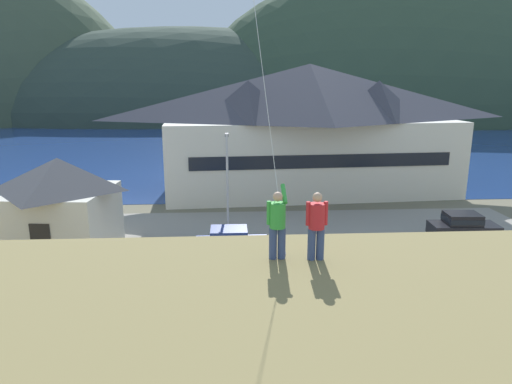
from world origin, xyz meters
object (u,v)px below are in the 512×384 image
at_px(person_companion, 317,224).
at_px(moored_boat_outer_mooring, 255,162).
at_px(moored_boat_inner_slip, 196,164).
at_px(parked_car_front_row_end, 463,226).
at_px(parked_car_mid_row_far, 290,280).
at_px(parking_light_pole, 227,175).
at_px(harbor_lodge, 309,125).
at_px(person_kite_flyer, 277,223).
at_px(parked_car_front_row_silver, 433,265).
at_px(moored_boat_wharfside, 197,166).
at_px(wharf_dock, 226,165).
at_px(storage_shed_near_lot, 62,206).
at_px(parked_car_back_row_right, 231,243).

bearing_deg(person_companion, moored_boat_outer_mooring, 88.79).
relative_size(moored_boat_inner_slip, parked_car_front_row_end, 1.54).
xyz_separation_m(parked_car_mid_row_far, parking_light_pole, (-2.91, 10.46, 2.89)).
xyz_separation_m(harbor_lodge, person_kite_flyer, (-6.14, -31.03, 0.51)).
height_order(parked_car_front_row_silver, parking_light_pole, parking_light_pole).
xyz_separation_m(parked_car_front_row_end, parking_light_pole, (-15.09, 2.97, 2.89)).
bearing_deg(person_companion, parking_light_pole, 96.86).
bearing_deg(parked_car_front_row_silver, moored_boat_wharfside, 114.69).
height_order(parking_light_pole, person_companion, person_companion).
bearing_deg(wharf_dock, person_companion, -86.48).
height_order(wharf_dock, person_kite_flyer, person_kite_flyer).
distance_m(wharf_dock, parked_car_front_row_silver, 34.48).
height_order(moored_boat_wharfside, moored_boat_inner_slip, same).
relative_size(moored_boat_inner_slip, person_companion, 3.81).
bearing_deg(moored_boat_wharfside, moored_boat_outer_mooring, 18.89).
relative_size(wharf_dock, parking_light_pole, 1.60).
distance_m(storage_shed_near_lot, person_kite_flyer, 19.30).
height_order(moored_boat_inner_slip, parked_car_front_row_silver, moored_boat_inner_slip).
bearing_deg(parked_car_back_row_right, moored_boat_outer_mooring, 83.96).
xyz_separation_m(wharf_dock, moored_boat_outer_mooring, (3.56, -0.04, 0.37)).
xyz_separation_m(harbor_lodge, parked_car_mid_row_far, (-4.59, -22.31, -5.12)).
relative_size(moored_boat_wharfside, moored_boat_outer_mooring, 0.75).
bearing_deg(storage_shed_near_lot, moored_boat_outer_mooring, 64.86).
xyz_separation_m(storage_shed_near_lot, parked_car_back_row_right, (9.83, -1.41, -1.98)).
bearing_deg(person_companion, parked_car_front_row_end, 52.00).
xyz_separation_m(moored_boat_inner_slip, person_companion, (6.02, -41.60, 5.96)).
relative_size(harbor_lodge, wharf_dock, 2.64).
bearing_deg(harbor_lodge, parked_car_front_row_end, -62.87).
height_order(storage_shed_near_lot, person_companion, person_companion).
bearing_deg(moored_boat_wharfside, parked_car_front_row_silver, -65.31).
height_order(wharf_dock, parking_light_pole, parking_light_pole).
relative_size(parked_car_front_row_end, person_kite_flyer, 2.32).
bearing_deg(parked_car_mid_row_far, storage_shed_near_lot, 151.96).
distance_m(storage_shed_near_lot, person_companion, 19.96).
height_order(parked_car_mid_row_far, person_companion, person_companion).
bearing_deg(wharf_dock, harbor_lodge, -56.66).
height_order(storage_shed_near_lot, parked_car_front_row_end, storage_shed_near_lot).
relative_size(wharf_dock, person_kite_flyer, 5.73).
relative_size(moored_boat_outer_mooring, parked_car_mid_row_far, 1.83).
xyz_separation_m(storage_shed_near_lot, parked_car_mid_row_far, (12.57, -6.70, -1.98)).
distance_m(harbor_lodge, parked_car_front_row_silver, 21.68).
bearing_deg(wharf_dock, person_kite_flyer, -87.75).
bearing_deg(person_companion, moored_boat_inner_slip, 98.24).
distance_m(moored_boat_inner_slip, parked_car_mid_row_far, 33.42).
relative_size(moored_boat_outer_mooring, parked_car_front_row_end, 1.80).
relative_size(parking_light_pole, person_companion, 3.82).
relative_size(harbor_lodge, parked_car_front_row_end, 6.53).
relative_size(storage_shed_near_lot, parked_car_mid_row_far, 1.52).
relative_size(harbor_lodge, storage_shed_near_lot, 4.36).
xyz_separation_m(parked_car_front_row_silver, person_companion, (-8.09, -10.29, 5.62)).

